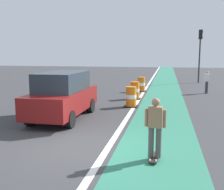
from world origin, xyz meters
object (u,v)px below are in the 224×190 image
(traffic_barrel_front, at_px, (131,97))
(traffic_barrel_back, at_px, (141,85))
(parked_suv_nearest, at_px, (63,95))
(traffic_light_corner, at_px, (200,47))
(traffic_barrel_mid, at_px, (135,91))
(pedestrian_crossing, at_px, (207,81))
(skateboarder_on_lane, at_px, (155,127))

(traffic_barrel_front, bearing_deg, traffic_barrel_back, 90.32)
(parked_suv_nearest, distance_m, traffic_barrel_front, 4.13)
(parked_suv_nearest, bearing_deg, traffic_light_corner, 65.76)
(traffic_barrel_mid, xyz_separation_m, pedestrian_crossing, (4.76, 3.42, 0.33))
(skateboarder_on_lane, xyz_separation_m, pedestrian_crossing, (3.06, 13.10, -0.05))
(traffic_barrel_front, bearing_deg, parked_suv_nearest, -129.05)
(skateboarder_on_lane, bearing_deg, parked_suv_nearest, 136.59)
(traffic_barrel_front, relative_size, traffic_barrel_back, 1.00)
(parked_suv_nearest, height_order, traffic_barrel_front, parked_suv_nearest)
(skateboarder_on_lane, xyz_separation_m, parked_suv_nearest, (-4.18, 3.95, 0.12))
(traffic_barrel_mid, bearing_deg, skateboarder_on_lane, -80.05)
(traffic_barrel_front, relative_size, traffic_light_corner, 0.21)
(skateboarder_on_lane, bearing_deg, traffic_barrel_back, 97.09)
(parked_suv_nearest, height_order, traffic_light_corner, traffic_light_corner)
(traffic_barrel_front, xyz_separation_m, traffic_light_corner, (4.88, 13.39, 2.97))
(parked_suv_nearest, bearing_deg, traffic_barrel_front, 50.95)
(skateboarder_on_lane, bearing_deg, traffic_barrel_front, 102.61)
(traffic_barrel_mid, height_order, traffic_light_corner, traffic_light_corner)
(traffic_barrel_front, distance_m, traffic_barrel_mid, 2.55)
(parked_suv_nearest, height_order, pedestrian_crossing, parked_suv_nearest)
(traffic_barrel_back, distance_m, pedestrian_crossing, 4.70)
(traffic_barrel_mid, height_order, traffic_barrel_back, same)
(traffic_barrel_mid, bearing_deg, traffic_light_corner, 65.31)
(skateboarder_on_lane, distance_m, traffic_barrel_mid, 9.84)
(parked_suv_nearest, bearing_deg, pedestrian_crossing, 51.68)
(skateboarder_on_lane, relative_size, parked_suv_nearest, 0.37)
(traffic_barrel_back, height_order, traffic_light_corner, traffic_light_corner)
(skateboarder_on_lane, bearing_deg, pedestrian_crossing, 76.87)
(parked_suv_nearest, relative_size, traffic_barrel_front, 4.22)
(skateboarder_on_lane, height_order, traffic_barrel_front, skateboarder_on_lane)
(traffic_barrel_front, bearing_deg, skateboarder_on_lane, -77.39)
(traffic_barrel_front, distance_m, pedestrian_crossing, 7.58)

